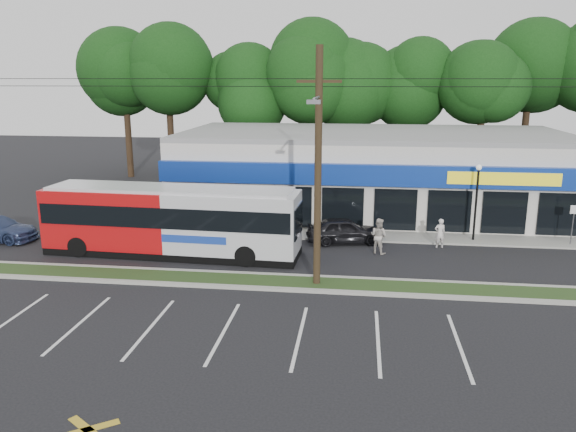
# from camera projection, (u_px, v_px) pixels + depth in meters

# --- Properties ---
(ground) EXTENTS (120.00, 120.00, 0.00)m
(ground) POSITION_uv_depth(u_px,v_px,m) (244.00, 290.00, 23.69)
(ground) COLOR black
(ground) RESTS_ON ground
(grass_strip) EXTENTS (40.00, 1.60, 0.12)m
(grass_strip) POSITION_uv_depth(u_px,v_px,m) (248.00, 281.00, 24.64)
(grass_strip) COLOR #293C18
(grass_strip) RESTS_ON ground
(curb_south) EXTENTS (40.00, 0.25, 0.14)m
(curb_south) POSITION_uv_depth(u_px,v_px,m) (245.00, 288.00, 23.82)
(curb_south) COLOR #9E9E93
(curb_south) RESTS_ON ground
(curb_north) EXTENTS (40.00, 0.25, 0.14)m
(curb_north) POSITION_uv_depth(u_px,v_px,m) (252.00, 274.00, 25.46)
(curb_north) COLOR #9E9E93
(curb_north) RESTS_ON ground
(sidewalk) EXTENTS (32.00, 2.20, 0.10)m
(sidewalk) POSITION_uv_depth(u_px,v_px,m) (363.00, 236.00, 31.73)
(sidewalk) COLOR #9E9E93
(sidewalk) RESTS_ON ground
(strip_mall) EXTENTS (25.00, 12.55, 5.30)m
(strip_mall) POSITION_uv_depth(u_px,v_px,m) (371.00, 171.00, 37.70)
(strip_mall) COLOR beige
(strip_mall) RESTS_ON ground
(utility_pole) EXTENTS (50.00, 2.77, 10.00)m
(utility_pole) POSITION_uv_depth(u_px,v_px,m) (314.00, 161.00, 22.94)
(utility_pole) COLOR black
(utility_pole) RESTS_ON ground
(lamp_post) EXTENTS (0.30, 0.30, 4.25)m
(lamp_post) POSITION_uv_depth(u_px,v_px,m) (477.00, 194.00, 30.16)
(lamp_post) COLOR black
(lamp_post) RESTS_ON ground
(sign_post) EXTENTS (0.45, 0.10, 2.23)m
(sign_post) POSITION_uv_depth(u_px,v_px,m) (574.00, 218.00, 29.60)
(sign_post) COLOR #59595E
(sign_post) RESTS_ON ground
(tree_line) EXTENTS (46.76, 6.76, 11.83)m
(tree_line) POSITION_uv_depth(u_px,v_px,m) (354.00, 82.00, 46.22)
(tree_line) COLOR black
(tree_line) RESTS_ON ground
(metrobus) EXTENTS (13.02, 3.30, 3.47)m
(metrobus) POSITION_uv_depth(u_px,v_px,m) (172.00, 219.00, 28.15)
(metrobus) COLOR #B60E10
(metrobus) RESTS_ON ground
(car_dark) EXTENTS (4.36, 2.44, 1.40)m
(car_dark) POSITION_uv_depth(u_px,v_px,m) (345.00, 230.00, 30.39)
(car_dark) COLOR black
(car_dark) RESTS_ON ground
(car_silver) EXTENTS (4.97, 2.16, 1.59)m
(car_silver) POSITION_uv_depth(u_px,v_px,m) (111.00, 224.00, 31.36)
(car_silver) COLOR #999BA0
(car_silver) RESTS_ON ground
(pedestrian_a) EXTENTS (0.63, 0.48, 1.57)m
(pedestrian_a) POSITION_uv_depth(u_px,v_px,m) (440.00, 233.00, 29.50)
(pedestrian_a) COLOR silver
(pedestrian_a) RESTS_ON ground
(pedestrian_b) EXTENTS (1.12, 1.06, 1.83)m
(pedestrian_b) POSITION_uv_depth(u_px,v_px,m) (378.00, 236.00, 28.54)
(pedestrian_b) COLOR beige
(pedestrian_b) RESTS_ON ground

